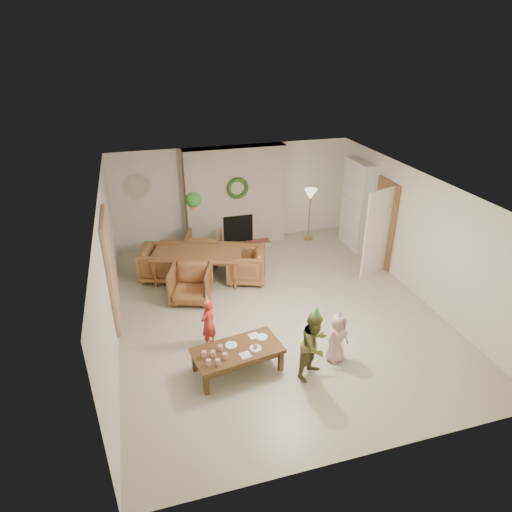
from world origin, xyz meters
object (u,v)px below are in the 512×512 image
object	(u,v)px
dining_chair_near	(191,284)
child_plaid	(314,345)
dining_table	(198,266)
coffee_table_top	(237,351)
child_red	(208,323)
dining_chair_left	(160,263)
dining_chair_right	(246,265)
child_pink	(337,338)
dining_chair_far	(204,247)

from	to	relation	value
dining_chair_near	child_plaid	world-z (taller)	child_plaid
dining_table	coffee_table_top	size ratio (longest dim) A/B	1.37
dining_table	child_red	distance (m)	2.37
dining_table	child_red	bearing A→B (deg)	-76.12
dining_chair_near	dining_chair_left	world-z (taller)	same
dining_chair_near	dining_chair_right	world-z (taller)	same
dining_chair_right	coffee_table_top	world-z (taller)	dining_chair_right
dining_chair_right	dining_table	bearing A→B (deg)	-90.00
child_plaid	child_pink	world-z (taller)	child_plaid
dining_table	dining_chair_near	size ratio (longest dim) A/B	2.34
dining_chair_far	child_red	xyz separation A→B (m)	(-0.48, -3.16, 0.09)
child_plaid	dining_chair_right	bearing A→B (deg)	61.75
dining_chair_left	child_red	size ratio (longest dim) A/B	0.89
child_plaid	child_red	bearing A→B (deg)	108.22
dining_chair_left	coffee_table_top	bearing A→B (deg)	-146.01
dining_chair_far	coffee_table_top	xyz separation A→B (m)	(-0.15, -3.92, 0.02)
dining_chair_far	dining_chair_right	world-z (taller)	same
dining_chair_near	dining_chair_far	xyz separation A→B (m)	(0.54, 1.59, 0.00)
child_red	dining_chair_near	bearing A→B (deg)	-128.28
coffee_table_top	dining_table	bearing A→B (deg)	83.17
child_plaid	dining_chair_far	bearing A→B (deg)	69.90
dining_chair_left	child_pink	size ratio (longest dim) A/B	0.92
dining_chair_near	dining_chair_far	distance (m)	1.69
coffee_table_top	child_red	distance (m)	0.83
dining_chair_near	child_plaid	distance (m)	3.15
coffee_table_top	dining_chair_far	bearing A→B (deg)	78.74
dining_chair_near	coffee_table_top	xyz separation A→B (m)	(0.39, -2.33, 0.02)
dining_chair_far	dining_chair_right	xyz separation A→B (m)	(0.72, -1.14, 0.00)
dining_chair_far	dining_chair_left	distance (m)	1.19
dining_chair_right	coffee_table_top	xyz separation A→B (m)	(-0.87, -2.79, 0.02)
dining_chair_right	child_plaid	bearing A→B (deg)	23.47
dining_table	child_pink	world-z (taller)	child_pink
child_plaid	child_pink	size ratio (longest dim) A/B	1.30
child_pink	child_plaid	bearing A→B (deg)	-175.37
dining_chair_left	dining_table	bearing A→B (deg)	-90.00
dining_chair_near	dining_chair_left	xyz separation A→B (m)	(-0.53, 1.07, 0.00)
dining_chair_right	coffee_table_top	bearing A→B (deg)	1.42
child_plaid	dining_chair_left	bearing A→B (deg)	85.43
dining_chair_near	dining_chair_left	size ratio (longest dim) A/B	1.00
dining_chair_left	dining_chair_right	xyz separation A→B (m)	(1.79, -0.61, 0.00)
dining_table	child_plaid	bearing A→B (deg)	-51.62
child_pink	dining_chair_right	bearing A→B (deg)	85.34
dining_table	dining_chair_right	xyz separation A→B (m)	(1.00, -0.34, 0.04)
dining_chair_near	child_plaid	bearing A→B (deg)	-42.03
dining_chair_near	dining_chair_right	xyz separation A→B (m)	(1.27, 0.46, 0.00)
dining_chair_far	coffee_table_top	bearing A→B (deg)	106.66
coffee_table_top	dining_chair_left	bearing A→B (deg)	96.07
dining_chair_right	dining_chair_near	bearing A→B (deg)	-51.34
dining_chair_left	child_plaid	xyz separation A→B (m)	(2.05, -3.81, 0.21)
dining_chair_right	child_red	size ratio (longest dim) A/B	0.89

